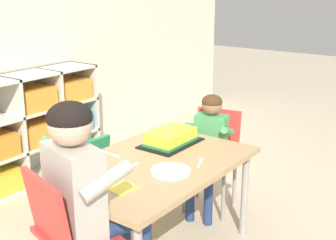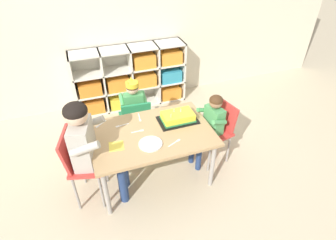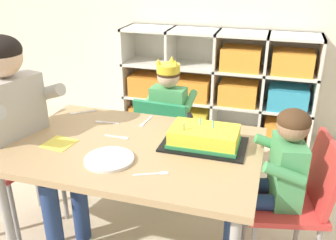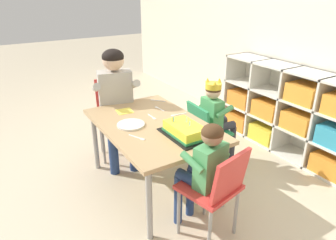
# 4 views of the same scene
# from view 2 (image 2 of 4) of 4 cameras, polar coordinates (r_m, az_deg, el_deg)

# --- Properties ---
(ground) EXTENTS (16.00, 16.00, 0.00)m
(ground) POSITION_cam_2_polar(r_m,az_deg,el_deg) (2.97, -3.07, -11.27)
(ground) COLOR beige
(classroom_back_wall) EXTENTS (6.64, 0.10, 2.72)m
(classroom_back_wall) POSITION_cam_2_polar(r_m,az_deg,el_deg) (3.73, -11.80, 22.68)
(classroom_back_wall) COLOR beige
(classroom_back_wall) RESTS_ON ground
(storage_cubby_shelf) EXTENTS (1.52, 0.31, 0.85)m
(storage_cubby_shelf) POSITION_cam_2_polar(r_m,az_deg,el_deg) (3.90, -7.19, 8.30)
(storage_cubby_shelf) COLOR silver
(storage_cubby_shelf) RESTS_ON ground
(activity_table) EXTENTS (1.14, 0.75, 0.57)m
(activity_table) POSITION_cam_2_polar(r_m,az_deg,el_deg) (2.61, -3.43, -3.50)
(activity_table) COLOR tan
(activity_table) RESTS_ON ground
(classroom_chair_blue) EXTENTS (0.36, 0.32, 0.62)m
(classroom_chair_blue) POSITION_cam_2_polar(r_m,az_deg,el_deg) (3.12, -6.72, 0.47)
(classroom_chair_blue) COLOR #238451
(classroom_chair_blue) RESTS_ON ground
(child_with_crown) EXTENTS (0.30, 0.31, 0.84)m
(child_with_crown) POSITION_cam_2_polar(r_m,az_deg,el_deg) (3.13, -7.25, 3.66)
(child_with_crown) COLOR #4C9E5B
(child_with_crown) RESTS_ON ground
(classroom_chair_adult_side) EXTENTS (0.39, 0.44, 0.76)m
(classroom_chair_adult_side) POSITION_cam_2_polar(r_m,az_deg,el_deg) (2.58, -17.71, -7.88)
(classroom_chair_adult_side) COLOR red
(classroom_chair_adult_side) RESTS_ON ground
(adult_helper_seated) EXTENTS (0.47, 0.45, 1.06)m
(adult_helper_seated) POSITION_cam_2_polar(r_m,az_deg,el_deg) (2.43, -15.84, -4.60)
(adult_helper_seated) COLOR #B2ADA3
(adult_helper_seated) RESTS_ON ground
(classroom_chair_guest_side) EXTENTS (0.41, 0.40, 0.68)m
(classroom_chair_guest_side) POSITION_cam_2_polar(r_m,az_deg,el_deg) (2.95, 10.11, -1.59)
(classroom_chair_guest_side) COLOR red
(classroom_chair_guest_side) RESTS_ON ground
(guest_at_table_side) EXTENTS (0.33, 0.33, 0.82)m
(guest_at_table_side) POSITION_cam_2_polar(r_m,az_deg,el_deg) (2.82, 8.70, -0.46)
(guest_at_table_side) COLOR #4C9E5B
(guest_at_table_side) RESTS_ON ground
(birthday_cake_on_tray) EXTENTS (0.38, 0.25, 0.12)m
(birthday_cake_on_tray) POSITION_cam_2_polar(r_m,az_deg,el_deg) (2.71, 2.04, 0.54)
(birthday_cake_on_tray) COLOR black
(birthday_cake_on_tray) RESTS_ON activity_table
(paper_plate_stack) EXTENTS (0.21, 0.21, 0.01)m
(paper_plate_stack) POSITION_cam_2_polar(r_m,az_deg,el_deg) (2.44, -3.65, -4.97)
(paper_plate_stack) COLOR white
(paper_plate_stack) RESTS_ON activity_table
(paper_napkin_square) EXTENTS (0.15, 0.15, 0.00)m
(paper_napkin_square) POSITION_cam_2_polar(r_m,az_deg,el_deg) (2.47, -10.67, -5.35)
(paper_napkin_square) COLOR #F4DB4C
(paper_napkin_square) RESTS_ON activity_table
(fork_near_cake_tray) EXTENTS (0.13, 0.03, 0.00)m
(fork_near_cake_tray) POSITION_cam_2_polar(r_m,az_deg,el_deg) (2.70, -9.66, -1.13)
(fork_near_cake_tray) COLOR white
(fork_near_cake_tray) RESTS_ON activity_table
(fork_at_table_front_edge) EXTENTS (0.12, 0.02, 0.00)m
(fork_at_table_front_edge) POSITION_cam_2_polar(r_m,az_deg,el_deg) (2.60, -6.17, -2.32)
(fork_at_table_front_edge) COLOR white
(fork_at_table_front_edge) RESTS_ON activity_table
(fork_beside_plate_stack) EXTENTS (0.03, 0.14, 0.00)m
(fork_beside_plate_stack) POSITION_cam_2_polar(r_m,az_deg,el_deg) (2.78, -5.93, 0.48)
(fork_beside_plate_stack) COLOR white
(fork_beside_plate_stack) RESTS_ON activity_table
(fork_by_napkin) EXTENTS (0.14, 0.07, 0.00)m
(fork_by_napkin) POSITION_cam_2_polar(r_m,az_deg,el_deg) (2.46, 1.46, -4.68)
(fork_by_napkin) COLOR white
(fork_by_napkin) RESTS_ON activity_table
(fork_near_child_seat) EXTENTS (0.12, 0.10, 0.00)m
(fork_near_child_seat) POSITION_cam_2_polar(r_m,az_deg,el_deg) (2.75, -13.83, -0.88)
(fork_near_child_seat) COLOR white
(fork_near_child_seat) RESTS_ON activity_table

